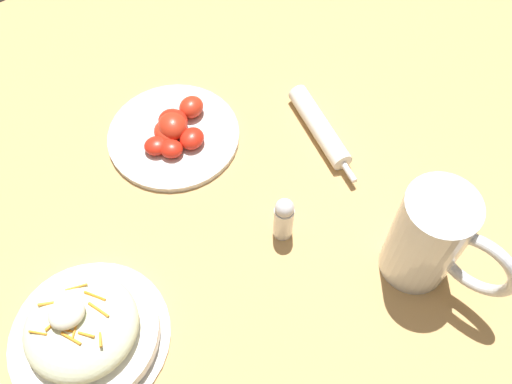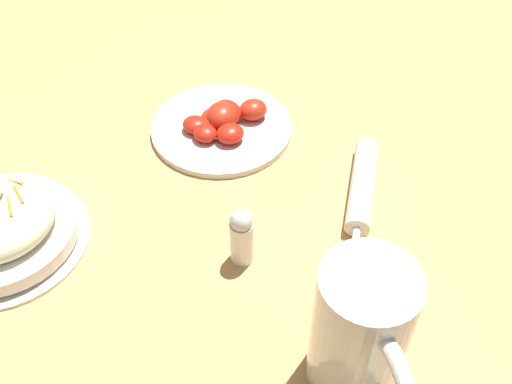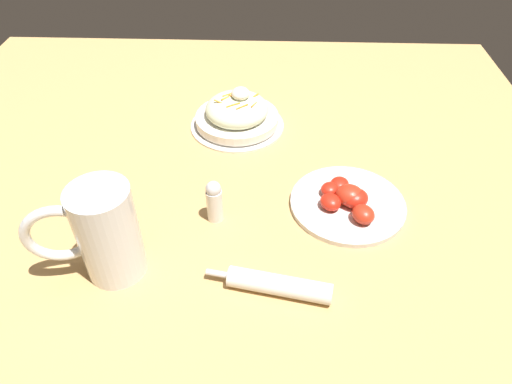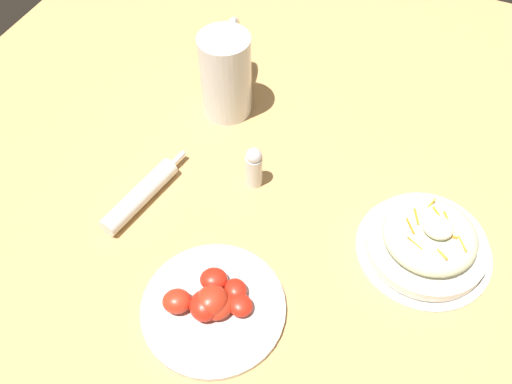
{
  "view_description": "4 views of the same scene",
  "coord_description": "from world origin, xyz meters",
  "px_view_note": "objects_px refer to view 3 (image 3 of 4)",
  "views": [
    {
      "loc": [
        0.2,
        0.29,
        0.72
      ],
      "look_at": [
        -0.03,
        -0.04,
        0.07
      ],
      "focal_mm": 39.13,
      "sensor_mm": 36.0,
      "label": 1
    },
    {
      "loc": [
        -0.08,
        0.44,
        0.58
      ],
      "look_at": [
        -0.07,
        -0.03,
        0.08
      ],
      "focal_mm": 41.14,
      "sensor_mm": 36.0,
      "label": 2
    },
    {
      "loc": [
        -0.64,
        -0.1,
        0.59
      ],
      "look_at": [
        -0.04,
        -0.07,
        0.06
      ],
      "focal_mm": 32.6,
      "sensor_mm": 36.0,
      "label": 3
    },
    {
      "loc": [
        0.19,
        -0.53,
        0.74
      ],
      "look_at": [
        -0.01,
        -0.08,
        0.08
      ],
      "focal_mm": 38.4,
      "sensor_mm": 36.0,
      "label": 4
    }
  ],
  "objects_px": {
    "tomato_plate": "(348,201)",
    "salad_plate": "(237,115)",
    "beer_mug": "(106,237)",
    "salt_shaker": "(216,201)",
    "napkin_roll": "(278,285)"
  },
  "relations": [
    {
      "from": "salad_plate",
      "to": "salt_shaker",
      "type": "distance_m",
      "value": 0.3
    },
    {
      "from": "tomato_plate",
      "to": "salad_plate",
      "type": "bearing_deg",
      "value": 40.31
    },
    {
      "from": "beer_mug",
      "to": "salt_shaker",
      "type": "xyz_separation_m",
      "value": [
        0.12,
        -0.15,
        -0.03
      ]
    },
    {
      "from": "napkin_roll",
      "to": "salt_shaker",
      "type": "relative_size",
      "value": 2.34
    },
    {
      "from": "beer_mug",
      "to": "salad_plate",
      "type": "bearing_deg",
      "value": -21.87
    },
    {
      "from": "salad_plate",
      "to": "napkin_roll",
      "type": "height_order",
      "value": "salad_plate"
    },
    {
      "from": "salad_plate",
      "to": "salt_shaker",
      "type": "relative_size",
      "value": 2.52
    },
    {
      "from": "salad_plate",
      "to": "tomato_plate",
      "type": "height_order",
      "value": "salad_plate"
    },
    {
      "from": "napkin_roll",
      "to": "salad_plate",
      "type": "bearing_deg",
      "value": 11.62
    },
    {
      "from": "napkin_roll",
      "to": "salt_shaker",
      "type": "xyz_separation_m",
      "value": [
        0.16,
        0.11,
        0.03
      ]
    },
    {
      "from": "napkin_roll",
      "to": "tomato_plate",
      "type": "relative_size",
      "value": 0.93
    },
    {
      "from": "salad_plate",
      "to": "beer_mug",
      "type": "height_order",
      "value": "beer_mug"
    },
    {
      "from": "napkin_roll",
      "to": "tomato_plate",
      "type": "xyz_separation_m",
      "value": [
        0.2,
        -0.13,
        -0.0
      ]
    },
    {
      "from": "beer_mug",
      "to": "napkin_roll",
      "type": "bearing_deg",
      "value": -97.69
    },
    {
      "from": "salad_plate",
      "to": "salt_shaker",
      "type": "xyz_separation_m",
      "value": [
        -0.3,
        0.02,
        0.01
      ]
    }
  ]
}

